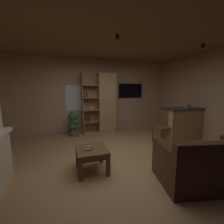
{
  "coord_description": "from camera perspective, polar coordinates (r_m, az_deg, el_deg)",
  "views": [
    {
      "loc": [
        -1.06,
        -2.82,
        1.58
      ],
      "look_at": [
        0.0,
        0.4,
        1.05
      ],
      "focal_mm": 23.59,
      "sensor_mm": 36.0,
      "label": 1
    }
  ],
  "objects": [
    {
      "name": "track_light_spot_2",
      "position": [
        4.31,
        31.76,
        20.92
      ],
      "size": [
        0.07,
        0.07,
        0.09
      ],
      "primitive_type": "cylinder",
      "color": "black"
    },
    {
      "name": "potted_floor_plant",
      "position": [
        5.18,
        -14.83,
        -4.4
      ],
      "size": [
        0.34,
        0.35,
        0.81
      ],
      "color": "#4C4C51",
      "rests_on": "ground"
    },
    {
      "name": "leather_couch",
      "position": [
        3.07,
        33.04,
        -17.2
      ],
      "size": [
        1.68,
        1.18,
        0.84
      ],
      "color": "#382116",
      "rests_on": "ground"
    },
    {
      "name": "table_book_0",
      "position": [
        2.88,
        -9.08,
        -14.1
      ],
      "size": [
        0.14,
        0.11,
        0.03
      ],
      "primitive_type": "cube",
      "rotation": [
        0.0,
        0.0,
        0.11
      ],
      "color": "#387247",
      "rests_on": "coffee_table"
    },
    {
      "name": "bookshelf_cabinet",
      "position": [
        5.39,
        -2.94,
        3.32
      ],
      "size": [
        1.2,
        0.41,
        2.14
      ],
      "color": "#A87F51",
      "rests_on": "ground"
    },
    {
      "name": "window_pane_back",
      "position": [
        5.44,
        -13.97,
        5.3
      ],
      "size": [
        0.68,
        0.01,
        0.9
      ],
      "primitive_type": "cube",
      "color": "white"
    },
    {
      "name": "wall_back",
      "position": [
        5.56,
        -7.25,
        6.16
      ],
      "size": [
        6.14,
        0.06,
        2.64
      ],
      "primitive_type": "cube",
      "color": "tan",
      "rests_on": "ground"
    },
    {
      "name": "dining_chair",
      "position": [
        4.67,
        19.47,
        -4.64
      ],
      "size": [
        0.48,
        0.48,
        0.92
      ],
      "color": "brown",
      "rests_on": "ground"
    },
    {
      "name": "coffee_table",
      "position": [
        2.97,
        -7.86,
        -15.57
      ],
      "size": [
        0.58,
        0.61,
        0.45
      ],
      "color": "brown",
      "rests_on": "ground"
    },
    {
      "name": "kitchen_bar_counter",
      "position": [
        5.21,
        26.49,
        -3.95
      ],
      "size": [
        1.48,
        0.58,
        1.01
      ],
      "color": "#A87F51",
      "rests_on": "ground"
    },
    {
      "name": "track_light_spot_1",
      "position": [
        3.17,
        2.1,
        27.1
      ],
      "size": [
        0.07,
        0.07,
        0.09
      ],
      "primitive_type": "cylinder",
      "color": "black"
    },
    {
      "name": "wall_mounted_tv",
      "position": [
        5.96,
        7.16,
        8.19
      ],
      "size": [
        0.98,
        0.06,
        0.55
      ],
      "color": "black"
    },
    {
      "name": "floor",
      "position": [
        3.4,
        2.22,
        -18.96
      ],
      "size": [
        6.02,
        5.2,
        0.02
      ],
      "primitive_type": "cube",
      "color": "#A37A4C",
      "rests_on": "ground"
    },
    {
      "name": "tissue_box",
      "position": [
        5.11,
        27.25,
        2.07
      ],
      "size": [
        0.13,
        0.13,
        0.11
      ],
      "primitive_type": "cube",
      "rotation": [
        0.0,
        0.0,
        -0.11
      ],
      "color": "#598CBF",
      "rests_on": "kitchen_bar_counter"
    },
    {
      "name": "ceiling",
      "position": [
        3.19,
        2.55,
        28.48
      ],
      "size": [
        6.02,
        5.2,
        0.02
      ],
      "primitive_type": "cube",
      "color": "brown"
    },
    {
      "name": "wall_right",
      "position": [
        4.98,
        37.35,
        4.1
      ],
      "size": [
        0.06,
        5.2,
        2.64
      ],
      "primitive_type": "cube",
      "color": "tan",
      "rests_on": "ground"
    },
    {
      "name": "table_book_1",
      "position": [
        2.94,
        -8.68,
        -13.09
      ],
      "size": [
        0.11,
        0.08,
        0.02
      ],
      "primitive_type": "cube",
      "rotation": [
        0.0,
        0.0,
        -0.0
      ],
      "color": "brown",
      "rests_on": "coffee_table"
    }
  ]
}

